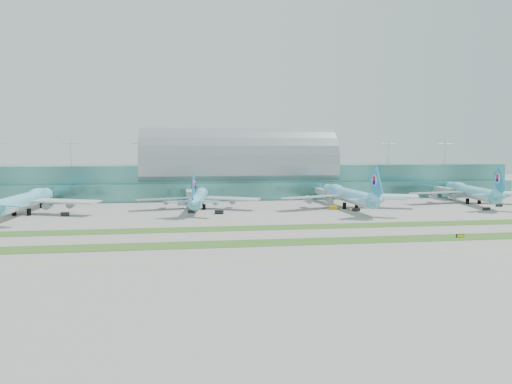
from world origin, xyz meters
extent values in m
plane|color=gray|center=(0.00, 0.00, 0.00)|extent=(700.00, 700.00, 0.00)
cube|color=#3D7A75|center=(0.00, 130.00, 10.00)|extent=(340.00, 42.00, 20.00)
cube|color=#3D7A75|center=(0.00, 106.00, 5.00)|extent=(340.00, 8.00, 10.00)
ellipsoid|color=#9EA5A8|center=(0.00, 130.00, 20.00)|extent=(340.00, 46.20, 16.17)
cylinder|color=white|center=(0.00, 130.00, 28.00)|extent=(0.80, 0.80, 16.00)
cube|color=#B2B7B7|center=(-106.00, 95.00, 5.50)|extent=(3.50, 22.00, 3.00)
cylinder|color=black|center=(-106.00, 85.00, 2.00)|extent=(1.00, 1.00, 4.00)
cube|color=#B2B7B7|center=(-31.00, 95.00, 5.50)|extent=(3.50, 22.00, 3.00)
cylinder|color=black|center=(-31.00, 85.00, 2.00)|extent=(1.00, 1.00, 4.00)
cube|color=#B2B7B7|center=(44.00, 95.00, 5.50)|extent=(3.50, 22.00, 3.00)
cylinder|color=black|center=(44.00, 85.00, 2.00)|extent=(1.00, 1.00, 4.00)
cube|color=#B2B7B7|center=(119.00, 95.00, 5.50)|extent=(3.50, 22.00, 3.00)
cylinder|color=black|center=(119.00, 85.00, 2.00)|extent=(1.00, 1.00, 4.00)
cube|color=#2D591E|center=(0.00, -28.00, 0.04)|extent=(420.00, 12.00, 0.08)
cube|color=#2D591E|center=(0.00, 2.00, 0.04)|extent=(420.00, 12.00, 0.08)
cube|color=yellow|center=(0.00, -48.00, 0.01)|extent=(420.00, 0.35, 0.01)
cube|color=yellow|center=(0.00, -14.00, 0.01)|extent=(420.00, 0.35, 0.01)
cube|color=yellow|center=(0.00, 18.00, 0.01)|extent=(420.00, 0.35, 0.01)
cube|color=yellow|center=(0.00, 40.00, 0.01)|extent=(420.00, 0.35, 0.01)
cylinder|color=#67C4E3|center=(-106.04, 56.99, 6.43)|extent=(9.10, 65.59, 6.54)
ellipsoid|color=#67C4E3|center=(-105.32, 75.28, 8.23)|extent=(6.99, 20.10, 4.66)
cone|color=#67C4E3|center=(-104.66, 92.18, 6.43)|extent=(6.74, 5.53, 6.54)
cube|color=silver|center=(-87.15, 54.14, 6.01)|extent=(32.11, 20.23, 1.29)
cylinder|color=gray|center=(-91.67, 60.01, 3.80)|extent=(3.81, 5.94, 3.59)
cylinder|color=black|center=(-105.06, 81.81, 1.58)|extent=(1.90, 1.90, 3.16)
cylinder|color=black|center=(-109.36, 52.90, 1.58)|extent=(1.90, 1.90, 3.16)
cylinder|color=black|center=(-103.04, 52.65, 1.58)|extent=(1.90, 1.90, 3.16)
cylinder|color=#6ACCEA|center=(-26.98, 66.15, 5.62)|extent=(12.29, 57.42, 5.71)
ellipsoid|color=#6ACCEA|center=(-25.12, 82.05, 7.19)|extent=(7.40, 17.88, 4.07)
cone|color=#6ACCEA|center=(-23.41, 96.73, 5.62)|extent=(6.21, 5.24, 5.71)
cone|color=#6ACCEA|center=(-30.71, 34.11, 6.73)|extent=(6.35, 8.87, 5.43)
cube|color=silver|center=(-43.67, 66.24, 5.25)|extent=(28.50, 14.01, 1.13)
cylinder|color=#93969B|center=(-38.97, 70.71, 3.32)|extent=(3.70, 5.40, 3.13)
cube|color=silver|center=(-10.71, 62.40, 5.25)|extent=(27.59, 19.35, 1.13)
cylinder|color=#93969B|center=(-14.26, 67.83, 3.32)|extent=(3.70, 5.40, 3.13)
cube|color=#2979B9|center=(-30.50, 35.94, 12.54)|extent=(1.95, 12.10, 13.29)
cylinder|color=silver|center=(-30.39, 36.86, 13.92)|extent=(1.34, 4.49, 4.42)
cylinder|color=black|center=(-24.46, 87.72, 1.38)|extent=(1.66, 1.66, 2.77)
cylinder|color=black|center=(-30.15, 62.81, 1.38)|extent=(1.66, 1.66, 2.77)
cylinder|color=black|center=(-24.66, 62.17, 1.38)|extent=(1.66, 1.66, 2.77)
cylinder|color=#70D0F6|center=(47.51, 58.95, 6.50)|extent=(7.44, 66.13, 6.61)
ellipsoid|color=#70D0F6|center=(47.28, 77.44, 8.31)|extent=(6.53, 20.16, 4.71)
cone|color=#70D0F6|center=(47.06, 94.53, 6.50)|extent=(6.67, 5.41, 6.61)
cone|color=#70D0F6|center=(47.99, 21.66, 7.78)|extent=(6.40, 9.67, 6.27)
cube|color=white|center=(28.37, 56.57, 6.07)|extent=(32.58, 19.75, 1.30)
cylinder|color=#95999D|center=(33.09, 62.39, 3.84)|extent=(3.70, 5.90, 3.62)
cube|color=white|center=(66.72, 57.06, 6.07)|extent=(32.69, 19.07, 1.30)
cylinder|color=#95999D|center=(61.85, 62.75, 3.84)|extent=(3.70, 5.90, 3.62)
cube|color=#3197DE|center=(47.96, 23.79, 14.49)|extent=(0.82, 14.01, 15.36)
cylinder|color=silver|center=(47.95, 24.86, 16.09)|extent=(1.02, 5.13, 5.11)
cylinder|color=black|center=(47.20, 84.04, 1.60)|extent=(1.92, 1.92, 3.20)
cylinder|color=black|center=(44.37, 54.65, 1.60)|extent=(1.92, 1.92, 3.20)
cylinder|color=black|center=(50.76, 54.73, 1.60)|extent=(1.92, 1.92, 3.20)
cylinder|color=#65CBDE|center=(121.48, 69.35, 6.35)|extent=(18.88, 64.61, 6.46)
ellipsoid|color=#65CBDE|center=(125.00, 87.09, 8.13)|extent=(9.83, 20.45, 4.60)
cone|color=#65CBDE|center=(128.25, 103.48, 6.35)|extent=(7.35, 6.36, 6.46)
cone|color=#65CBDE|center=(114.40, 33.59, 7.60)|extent=(7.84, 10.39, 6.14)
cube|color=silver|center=(102.69, 70.95, 5.94)|extent=(32.17, 13.56, 1.27)
cylinder|color=gray|center=(108.38, 75.56, 3.75)|extent=(4.59, 6.31, 3.54)
cube|color=silver|center=(139.47, 63.67, 5.94)|extent=(30.44, 23.68, 1.27)
cylinder|color=gray|center=(135.97, 70.09, 3.75)|extent=(4.59, 6.31, 3.54)
cube|color=#2B90BF|center=(114.81, 35.63, 14.17)|extent=(3.27, 13.55, 15.02)
cylinder|color=silver|center=(115.01, 36.65, 15.73)|extent=(1.89, 5.09, 5.00)
cylinder|color=black|center=(126.25, 93.43, 1.56)|extent=(1.88, 1.88, 3.13)
cylinder|color=black|center=(117.61, 65.87, 1.56)|extent=(1.88, 1.88, 3.13)
cylinder|color=black|center=(123.74, 64.66, 1.56)|extent=(1.88, 1.88, 3.13)
cube|color=black|center=(-86.77, 47.97, 0.84)|extent=(3.52, 2.25, 1.68)
cube|color=black|center=(-31.15, 50.44, 0.67)|extent=(3.31, 2.44, 1.33)
cube|color=black|center=(-18.66, 44.91, 0.89)|extent=(4.33, 2.90, 1.77)
cube|color=orange|center=(38.27, 53.47, 0.88)|extent=(4.30, 2.77, 1.76)
cube|color=black|center=(46.96, 45.03, 0.74)|extent=(3.76, 2.86, 1.48)
cube|color=black|center=(110.98, 39.09, 0.69)|extent=(4.11, 2.78, 1.38)
cube|color=black|center=(126.67, 51.95, 0.65)|extent=(3.19, 1.84, 1.31)
cube|color=black|center=(56.35, -28.45, 0.61)|extent=(2.91, 0.48, 1.23)
cube|color=yellow|center=(56.37, -28.65, 0.61)|extent=(2.45, 0.21, 0.89)
cylinder|color=black|center=(55.35, -28.52, 0.28)|extent=(0.13, 0.13, 0.56)
cylinder|color=black|center=(57.35, -28.38, 0.28)|extent=(0.13, 0.13, 0.56)
camera|label=1|loc=(-36.95, -181.26, 29.56)|focal=35.00mm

